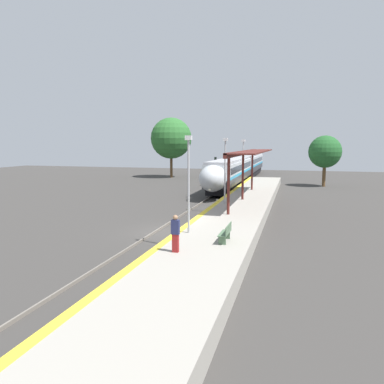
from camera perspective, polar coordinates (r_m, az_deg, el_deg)
The scene contains 14 objects.
ground_plane at distance 24.60m, azimuth -3.74°, elevation -6.15°, with size 120.00×120.00×0.00m, color #383533.
rail_left at distance 24.83m, azimuth -5.32°, elevation -5.86°, with size 0.08×90.00×0.15m, color slate.
rail_right at distance 24.37m, azimuth -2.14°, elevation -6.09°, with size 0.08×90.00×0.15m, color slate.
train at distance 56.24m, azimuth 7.40°, elevation 3.74°, with size 2.90×42.00×3.82m.
platform_right at distance 23.56m, azimuth 4.92°, elevation -5.64°, with size 4.36×64.00×0.91m.
platform_bench at distance 18.74m, azimuth 5.22°, elevation -6.18°, with size 0.44×1.53×0.89m.
person_waiting at distance 16.86m, azimuth -2.54°, elevation -6.25°, with size 0.36×0.22×1.70m.
railway_signal at distance 49.88m, azimuth 3.58°, elevation 3.61°, with size 0.28×0.28×3.96m.
lamppost_near at distance 20.12m, azimuth -0.53°, elevation 2.18°, with size 0.36×0.20×5.28m.
lamppost_mid at distance 30.57m, azimuth 5.06°, elevation 3.96°, with size 0.36×0.20×5.28m.
lamppost_far at distance 41.17m, azimuth 7.80°, elevation 4.81°, with size 0.36×0.20×5.28m.
station_canopy at distance 32.50m, azimuth 8.81°, elevation 5.74°, with size 2.02×17.24×4.24m.
background_tree_left at distance 63.30m, azimuth -3.20°, elevation 8.17°, with size 6.85×6.85×10.02m.
background_tree_right at distance 52.93m, azimuth 19.61°, elevation 5.79°, with size 4.30×4.30×6.80m.
Camera 1 is at (7.92, -22.57, 5.78)m, focal length 35.00 mm.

